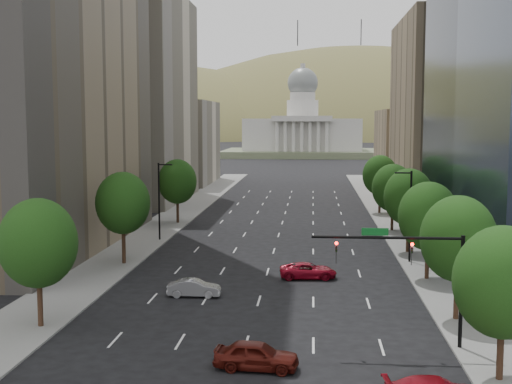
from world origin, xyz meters
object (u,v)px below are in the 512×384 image
(capitol, at_px, (302,134))
(car_maroon, at_px, (256,355))
(car_silver, at_px, (194,288))
(traffic_signal, at_px, (420,265))
(car_red_far, at_px, (308,271))

(capitol, relative_size, car_maroon, 12.67)
(capitol, height_order, car_silver, capitol)
(car_maroon, bearing_deg, capitol, 5.03)
(capitol, distance_m, car_silver, 209.08)
(traffic_signal, distance_m, car_red_far, 19.54)
(capitol, bearing_deg, traffic_signal, -87.26)
(car_silver, bearing_deg, traffic_signal, -126.50)
(capitol, bearing_deg, car_silver, -91.42)
(car_silver, height_order, car_red_far, car_red_far)
(traffic_signal, relative_size, car_maroon, 1.93)
(car_maroon, bearing_deg, car_silver, 27.02)
(car_silver, bearing_deg, capitol, -3.33)
(traffic_signal, height_order, car_red_far, traffic_signal)
(car_silver, distance_m, car_red_far, 11.28)
(car_maroon, distance_m, car_silver, 16.35)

